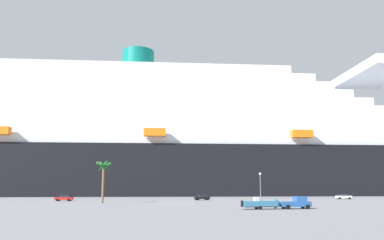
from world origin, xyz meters
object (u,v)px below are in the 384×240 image
at_px(pickup_truck, 296,203).
at_px(parked_car_black_coupe, 202,197).
at_px(street_lamp, 260,183).
at_px(palm_tree, 103,170).
at_px(parked_car_red_hatchback, 64,198).
at_px(parked_car_white_van, 343,196).
at_px(cruise_ship, 213,145).
at_px(small_boat_on_trailer, 264,204).

xyz_separation_m(pickup_truck, parked_car_black_coupe, (-9.99, 41.98, -0.21)).
distance_m(street_lamp, parked_car_black_coupe, 24.62).
relative_size(palm_tree, parked_car_red_hatchback, 2.09).
height_order(parked_car_white_van, parked_car_black_coupe, same).
bearing_deg(parked_car_red_hatchback, cruise_ship, 44.93).
bearing_deg(cruise_ship, parked_car_black_coupe, -104.93).
bearing_deg(small_boat_on_trailer, parked_car_black_coupe, 95.12).
relative_size(palm_tree, parked_car_white_van, 2.14).
distance_m(cruise_ship, street_lamp, 74.35).
bearing_deg(parked_car_white_van, small_boat_on_trailer, -132.61).
relative_size(pickup_truck, small_boat_on_trailer, 0.66).
height_order(cruise_ship, palm_tree, cruise_ship).
distance_m(small_boat_on_trailer, parked_car_white_van, 58.65).
height_order(cruise_ship, small_boat_on_trailer, cruise_ship).
distance_m(parked_car_white_van, parked_car_black_coupe, 43.50).
relative_size(cruise_ship, parked_car_black_coupe, 63.52).
bearing_deg(cruise_ship, small_boat_on_trailer, -95.95).
bearing_deg(small_boat_on_trailer, parked_car_red_hatchback, 134.87).
bearing_deg(parked_car_red_hatchback, street_lamp, -24.45).
relative_size(small_boat_on_trailer, parked_car_white_van, 1.85).
bearing_deg(street_lamp, parked_car_black_coupe, 114.03).
bearing_deg(cruise_ship, parked_car_white_van, -58.62).
xyz_separation_m(palm_tree, parked_car_black_coupe, (26.46, 15.00, -7.00)).
distance_m(pickup_truck, small_boat_on_trailer, 6.22).
xyz_separation_m(palm_tree, parked_car_red_hatchback, (-11.14, 14.39, -7.00)).
distance_m(parked_car_red_hatchback, parked_car_black_coupe, 37.61).
xyz_separation_m(street_lamp, parked_car_red_hatchback, (-47.50, 21.60, -3.87)).
bearing_deg(small_boat_on_trailer, street_lamp, 72.97).
relative_size(street_lamp, parked_car_red_hatchback, 1.49).
height_order(palm_tree, street_lamp, palm_tree).
xyz_separation_m(cruise_ship, pickup_truck, (-3.42, -92.27, -19.74)).
relative_size(cruise_ship, pickup_truck, 50.57).
bearing_deg(cruise_ship, pickup_truck, -92.12).
bearing_deg(parked_car_white_van, cruise_ship, 121.38).
bearing_deg(parked_car_red_hatchback, small_boat_on_trailer, -45.13).
bearing_deg(parked_car_white_van, palm_tree, -167.13).
bearing_deg(palm_tree, cruise_ship, 58.59).
xyz_separation_m(pickup_truck, street_lamp, (-0.09, 19.77, 3.66)).
height_order(small_boat_on_trailer, parked_car_black_coupe, small_boat_on_trailer).
xyz_separation_m(small_boat_on_trailer, palm_tree, (-30.24, 27.19, 6.88)).
bearing_deg(parked_car_black_coupe, small_boat_on_trailer, -84.88).
distance_m(small_boat_on_trailer, parked_car_black_coupe, 42.35).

